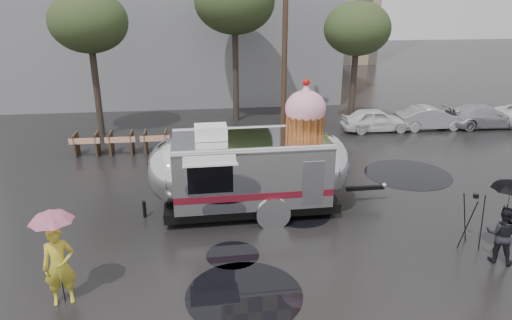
{
  "coord_description": "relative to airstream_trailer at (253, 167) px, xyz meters",
  "views": [
    {
      "loc": [
        -2.04,
        -9.94,
        6.71
      ],
      "look_at": [
        -0.33,
        3.58,
        1.75
      ],
      "focal_mm": 32.0,
      "sensor_mm": 36.0,
      "label": 1
    }
  ],
  "objects": [
    {
      "name": "umbrella_black",
      "position": [
        6.1,
        -3.85,
        0.41
      ],
      "size": [
        1.18,
        1.18,
        2.35
      ],
      "color": "black",
      "rests_on": "ground"
    },
    {
      "name": "airstream_trailer",
      "position": [
        0.0,
        0.0,
        0.0
      ],
      "size": [
        8.15,
        3.17,
        4.38
      ],
      "rotation": [
        0.0,
        0.0,
        0.02
      ],
      "color": "silver",
      "rests_on": "ground"
    },
    {
      "name": "tree_right",
      "position": [
        6.43,
        9.43,
        3.52
      ],
      "size": [
        3.36,
        3.36,
        6.42
      ],
      "color": "#382D26",
      "rests_on": "ground"
    },
    {
      "name": "person_right",
      "position": [
        6.1,
        -3.85,
        -0.75
      ],
      "size": [
        0.86,
        0.78,
        1.58
      ],
      "primitive_type": "imported",
      "rotation": [
        0.0,
        0.0,
        2.53
      ],
      "color": "black",
      "rests_on": "ground"
    },
    {
      "name": "puddles",
      "position": [
        2.85,
        -0.61,
        -1.53
      ],
      "size": [
        10.32,
        9.96,
        0.01
      ],
      "color": "black",
      "rests_on": "ground"
    },
    {
      "name": "barricade_row",
      "position": [
        -5.12,
        6.39,
        -1.02
      ],
      "size": [
        4.3,
        0.8,
        1.0
      ],
      "color": "#473323",
      "rests_on": "ground"
    },
    {
      "name": "tree_left",
      "position": [
        -6.57,
        9.43,
        3.95
      ],
      "size": [
        3.64,
        3.64,
        6.95
      ],
      "color": "#382D26",
      "rests_on": "ground"
    },
    {
      "name": "parked_cars",
      "position": [
        12.21,
        8.43,
        -0.82
      ],
      "size": [
        13.2,
        1.9,
        1.5
      ],
      "color": "silver",
      "rests_on": "ground"
    },
    {
      "name": "person_left",
      "position": [
        -4.9,
        -4.2,
        -0.57
      ],
      "size": [
        0.78,
        0.6,
        1.93
      ],
      "primitive_type": "imported",
      "rotation": [
        0.0,
        0.0,
        0.22
      ],
      "color": "gold",
      "rests_on": "ground"
    },
    {
      "name": "umbrella_pink",
      "position": [
        -4.9,
        -4.2,
        0.41
      ],
      "size": [
        1.17,
        1.17,
        2.35
      ],
      "color": "pink",
      "rests_on": "ground"
    },
    {
      "name": "utility_pole",
      "position": [
        2.93,
        10.43,
        3.08
      ],
      "size": [
        1.6,
        0.28,
        9.0
      ],
      "color": "#473323",
      "rests_on": "ground"
    },
    {
      "name": "tripod",
      "position": [
        5.76,
        -3.03,
        -0.57
      ],
      "size": [
        0.66,
        0.62,
        1.61
      ],
      "rotation": [
        0.0,
        0.0,
        -0.39
      ],
      "color": "black",
      "rests_on": "ground"
    },
    {
      "name": "ground",
      "position": [
        0.43,
        -3.57,
        -1.54
      ],
      "size": [
        120.0,
        120.0,
        0.0
      ],
      "primitive_type": "plane",
      "color": "black",
      "rests_on": "ground"
    },
    {
      "name": "tree_mid",
      "position": [
        0.43,
        11.43,
        4.8
      ],
      "size": [
        4.2,
        4.2,
        8.03
      ],
      "color": "#382D26",
      "rests_on": "ground"
    }
  ]
}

